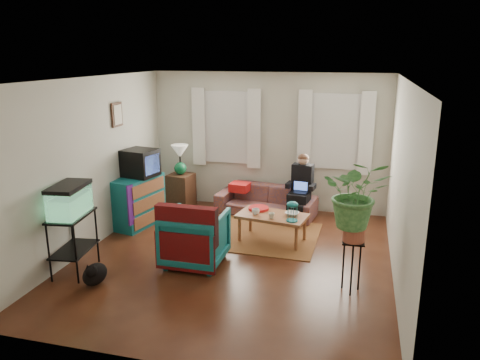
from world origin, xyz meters
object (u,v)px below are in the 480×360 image
(coffee_table, at_px, (272,228))
(plant_stand, at_px, (352,266))
(aquarium_stand, at_px, (74,244))
(side_table, at_px, (181,190))
(dresser, at_px, (138,201))
(sofa, at_px, (266,196))
(armchair, at_px, (195,235))

(coffee_table, distance_m, plant_stand, 1.87)
(aquarium_stand, distance_m, coffee_table, 3.00)
(side_table, xyz_separation_m, aquarium_stand, (-0.35, -3.07, 0.09))
(dresser, height_order, aquarium_stand, dresser)
(side_table, bearing_deg, coffee_table, -32.24)
(aquarium_stand, xyz_separation_m, coffee_table, (2.42, 1.76, -0.19))
(sofa, height_order, dresser, dresser)
(side_table, height_order, plant_stand, plant_stand)
(dresser, bearing_deg, side_table, 85.85)
(sofa, xyz_separation_m, plant_stand, (1.63, -2.61, -0.01))
(sofa, bearing_deg, aquarium_stand, -116.80)
(side_table, relative_size, coffee_table, 0.60)
(side_table, bearing_deg, plant_stand, -38.61)
(dresser, xyz_separation_m, aquarium_stand, (-0.01, -1.89, -0.02))
(sofa, distance_m, armchair, 2.38)
(plant_stand, bearing_deg, sofa, 122.06)
(sofa, distance_m, side_table, 1.72)
(side_table, xyz_separation_m, dresser, (-0.34, -1.18, 0.11))
(coffee_table, relative_size, plant_stand, 1.57)
(dresser, distance_m, armchair, 1.93)
(sofa, relative_size, armchair, 2.15)
(sofa, distance_m, aquarium_stand, 3.64)
(sofa, xyz_separation_m, dresser, (-2.06, -1.11, 0.08))
(sofa, xyz_separation_m, side_table, (-1.72, 0.07, -0.03))
(coffee_table, bearing_deg, armchair, -120.98)
(plant_stand, bearing_deg, side_table, 141.39)
(plant_stand, bearing_deg, aquarium_stand, -173.93)
(aquarium_stand, bearing_deg, side_table, 75.93)
(coffee_table, bearing_deg, plant_stand, -37.59)
(side_table, distance_m, armchair, 2.65)
(armchair, xyz_separation_m, coffee_table, (0.91, 1.08, -0.20))
(side_table, distance_m, plant_stand, 4.29)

